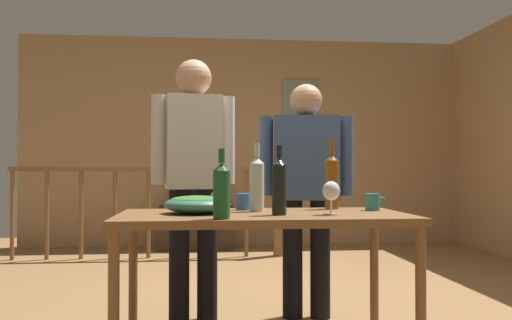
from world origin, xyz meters
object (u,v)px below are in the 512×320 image
(wine_bottle_amber, at_px, (332,180))
(serving_table, at_px, (263,227))
(wine_glass, at_px, (331,192))
(mug_blue, at_px, (244,202))
(mug_teal, at_px, (373,202))
(framed_picture, at_px, (300,104))
(wine_bottle_green, at_px, (222,190))
(person_standing_right, at_px, (306,179))
(wine_bottle_clear, at_px, (257,183))
(person_standing_left, at_px, (193,167))
(flat_screen_tv, at_px, (196,189))
(wine_bottle_dark, at_px, (279,185))
(stair_railing, at_px, (186,200))
(tv_console, at_px, (196,227))
(salad_bowl, at_px, (198,203))

(wine_bottle_amber, bearing_deg, serving_table, -148.40)
(serving_table, bearing_deg, wine_glass, -21.88)
(mug_blue, bearing_deg, mug_teal, -10.00)
(framed_picture, distance_m, wine_bottle_green, 4.73)
(wine_bottle_green, distance_m, person_standing_right, 1.19)
(serving_table, bearing_deg, person_standing_right, 63.10)
(wine_bottle_clear, distance_m, mug_blue, 0.17)
(person_standing_left, bearing_deg, flat_screen_tv, -97.74)
(wine_bottle_amber, height_order, wine_bottle_clear, wine_bottle_amber)
(framed_picture, relative_size, mug_teal, 5.32)
(wine_bottle_amber, xyz_separation_m, person_standing_left, (-0.79, 0.46, 0.08))
(flat_screen_tv, distance_m, wine_bottle_clear, 3.74)
(wine_bottle_clear, bearing_deg, wine_bottle_dark, -70.45)
(stair_railing, bearing_deg, tv_console, 79.66)
(salad_bowl, distance_m, wine_glass, 0.68)
(wine_glass, distance_m, person_standing_right, 0.86)
(serving_table, xyz_separation_m, mug_blue, (-0.08, 0.25, 0.12))
(tv_console, distance_m, salad_bowl, 3.89)
(salad_bowl, xyz_separation_m, wine_bottle_green, (0.11, -0.33, 0.08))
(framed_picture, distance_m, salad_bowl, 4.47)
(flat_screen_tv, distance_m, person_standing_right, 3.22)
(stair_railing, height_order, salad_bowl, stair_railing)
(salad_bowl, relative_size, mug_blue, 2.90)
(framed_picture, bearing_deg, flat_screen_tv, -166.56)
(wine_glass, xyz_separation_m, wine_bottle_dark, (-0.26, 0.01, 0.03))
(stair_railing, distance_m, wine_bottle_amber, 3.14)
(stair_railing, bearing_deg, mug_teal, -70.47)
(stair_railing, bearing_deg, wine_bottle_clear, -81.46)
(framed_picture, height_order, person_standing_right, framed_picture)
(flat_screen_tv, bearing_deg, mug_blue, -85.27)
(stair_railing, distance_m, person_standing_left, 2.56)
(flat_screen_tv, bearing_deg, tv_console, 90.00)
(wine_glass, distance_m, mug_teal, 0.40)
(tv_console, distance_m, mug_teal, 3.92)
(flat_screen_tv, xyz_separation_m, wine_bottle_dark, (0.44, -3.96, 0.15))
(wine_glass, height_order, wine_bottle_green, wine_bottle_green)
(wine_bottle_amber, height_order, person_standing_left, person_standing_left)
(wine_bottle_green, height_order, person_standing_left, person_standing_left)
(wine_bottle_green, relative_size, person_standing_right, 0.21)
(flat_screen_tv, xyz_separation_m, mug_blue, (0.30, -3.60, 0.05))
(wine_glass, bearing_deg, wine_bottle_green, -162.22)
(stair_railing, height_order, wine_glass, stair_railing)
(flat_screen_tv, xyz_separation_m, mug_teal, (1.00, -3.72, 0.05))
(flat_screen_tv, bearing_deg, wine_bottle_dark, -83.62)
(wine_bottle_dark, xyz_separation_m, person_standing_left, (-0.43, 0.84, 0.10))
(flat_screen_tv, bearing_deg, wine_bottle_amber, -77.41)
(tv_console, distance_m, person_standing_left, 3.24)
(salad_bowl, bearing_deg, serving_table, -3.64)
(serving_table, height_order, salad_bowl, salad_bowl)
(salad_bowl, xyz_separation_m, wine_bottle_amber, (0.76, 0.24, 0.11))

